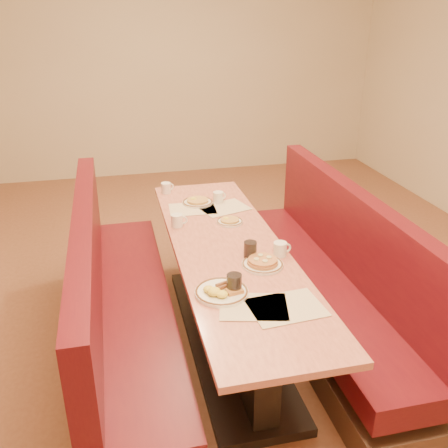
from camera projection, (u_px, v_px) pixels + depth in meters
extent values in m
plane|color=#9E6647|center=(229.00, 342.00, 3.53)|extent=(8.00, 8.00, 0.00)
cube|color=beige|center=(157.00, 70.00, 6.52)|extent=(6.00, 0.04, 2.80)
cube|color=black|center=(229.00, 338.00, 3.51)|extent=(0.55, 1.88, 0.06)
cube|color=black|center=(229.00, 299.00, 3.38)|extent=(0.15, 1.75, 0.71)
cube|color=#E7876B|center=(229.00, 250.00, 3.23)|extent=(0.70, 2.50, 0.04)
cube|color=#4C3326|center=(131.00, 344.00, 3.35)|extent=(0.55, 2.50, 0.20)
cube|color=#5A0F14|center=(128.00, 310.00, 3.24)|extent=(0.55, 2.50, 0.16)
cube|color=#5A0F14|center=(87.00, 262.00, 3.04)|extent=(0.12, 2.50, 0.60)
cube|color=#4C3326|center=(319.00, 317.00, 3.63)|extent=(0.55, 2.50, 0.20)
cube|color=#5A0F14|center=(322.00, 285.00, 3.52)|extent=(0.55, 2.50, 0.16)
cube|color=#5A0F14|center=(355.00, 234.00, 3.41)|extent=(0.12, 2.50, 0.60)
cube|color=beige|center=(253.00, 307.00, 2.58)|extent=(0.40, 0.34, 0.00)
cube|color=beige|center=(286.00, 307.00, 2.57)|extent=(0.40, 0.31, 0.00)
cube|color=beige|center=(192.00, 209.00, 3.81)|extent=(0.37, 0.28, 0.00)
cube|color=beige|center=(224.00, 208.00, 3.83)|extent=(0.42, 0.36, 0.00)
cylinder|color=white|center=(262.00, 265.00, 2.99)|extent=(0.25, 0.25, 0.02)
torus|color=brown|center=(263.00, 263.00, 2.98)|extent=(0.25, 0.25, 0.01)
cylinder|color=#CE864A|center=(263.00, 262.00, 2.98)|extent=(0.19, 0.19, 0.02)
cylinder|color=#CE864A|center=(263.00, 260.00, 2.97)|extent=(0.17, 0.17, 0.01)
cylinder|color=beige|center=(269.00, 257.00, 2.98)|extent=(0.03, 0.03, 0.01)
cylinder|color=beige|center=(260.00, 255.00, 3.01)|extent=(0.03, 0.03, 0.01)
cylinder|color=beige|center=(256.00, 259.00, 2.96)|extent=(0.03, 0.03, 0.01)
cylinder|color=beige|center=(265.00, 261.00, 2.94)|extent=(0.03, 0.03, 0.01)
cylinder|color=white|center=(222.00, 292.00, 2.70)|extent=(0.29, 0.29, 0.02)
torus|color=brown|center=(222.00, 291.00, 2.69)|extent=(0.29, 0.29, 0.01)
ellipsoid|color=#FFED41|center=(214.00, 292.00, 2.65)|extent=(0.07, 0.07, 0.04)
ellipsoid|color=#FFED41|center=(222.00, 294.00, 2.63)|extent=(0.06, 0.06, 0.03)
ellipsoid|color=#FFED41|center=(209.00, 289.00, 2.68)|extent=(0.06, 0.06, 0.03)
cylinder|color=brown|center=(226.00, 286.00, 2.72)|extent=(0.11, 0.06, 0.02)
cylinder|color=brown|center=(224.00, 283.00, 2.74)|extent=(0.11, 0.06, 0.02)
cube|color=#E29546|center=(234.00, 291.00, 2.67)|extent=(0.10, 0.08, 0.02)
cylinder|color=white|center=(230.00, 222.00, 3.58)|extent=(0.19, 0.19, 0.01)
torus|color=brown|center=(230.00, 221.00, 3.57)|extent=(0.19, 0.19, 0.01)
cylinder|color=gold|center=(230.00, 220.00, 3.57)|extent=(0.13, 0.13, 0.01)
ellipsoid|color=#FFED41|center=(226.00, 219.00, 3.58)|extent=(0.04, 0.04, 0.02)
cylinder|color=white|center=(198.00, 203.00, 3.92)|extent=(0.24, 0.24, 0.02)
torus|color=brown|center=(198.00, 202.00, 3.91)|extent=(0.24, 0.24, 0.01)
cylinder|color=gold|center=(198.00, 200.00, 3.91)|extent=(0.17, 0.17, 0.02)
ellipsoid|color=#FFED41|center=(193.00, 199.00, 3.92)|extent=(0.05, 0.05, 0.03)
cylinder|color=white|center=(280.00, 249.00, 3.10)|extent=(0.08, 0.08, 0.09)
torus|color=white|center=(287.00, 248.00, 3.11)|extent=(0.06, 0.02, 0.06)
cylinder|color=black|center=(280.00, 243.00, 3.08)|extent=(0.07, 0.07, 0.01)
cylinder|color=white|center=(177.00, 220.00, 3.51)|extent=(0.08, 0.08, 0.09)
torus|color=white|center=(183.00, 220.00, 3.51)|extent=(0.06, 0.02, 0.06)
cylinder|color=black|center=(177.00, 215.00, 3.49)|extent=(0.07, 0.07, 0.01)
cylinder|color=white|center=(218.00, 197.00, 3.94)|extent=(0.08, 0.08, 0.09)
torus|color=white|center=(223.00, 196.00, 3.96)|extent=(0.06, 0.04, 0.06)
cylinder|color=black|center=(218.00, 193.00, 3.92)|extent=(0.07, 0.07, 0.01)
cylinder|color=white|center=(166.00, 188.00, 4.13)|extent=(0.08, 0.08, 0.09)
torus|color=white|center=(170.00, 187.00, 4.15)|extent=(0.06, 0.04, 0.06)
cylinder|color=black|center=(166.00, 184.00, 4.11)|extent=(0.07, 0.07, 0.01)
cylinder|color=black|center=(234.00, 284.00, 2.69)|extent=(0.08, 0.08, 0.11)
cylinder|color=silver|center=(234.00, 284.00, 2.69)|extent=(0.08, 0.08, 0.11)
cylinder|color=black|center=(250.00, 250.00, 3.06)|extent=(0.08, 0.08, 0.11)
cylinder|color=silver|center=(250.00, 250.00, 3.06)|extent=(0.08, 0.08, 0.11)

